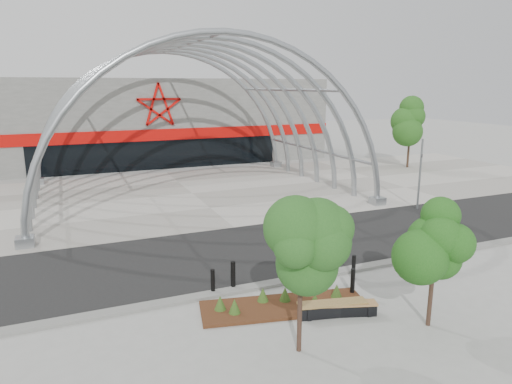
% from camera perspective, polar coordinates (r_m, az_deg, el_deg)
% --- Properties ---
extents(ground, '(140.00, 140.00, 0.00)m').
position_cam_1_polar(ground, '(18.25, 4.96, -10.64)').
color(ground, gray).
rests_on(ground, ground).
extents(road, '(140.00, 7.00, 0.02)m').
position_cam_1_polar(road, '(21.18, 0.53, -7.13)').
color(road, black).
rests_on(road, ground).
extents(forecourt, '(60.00, 17.00, 0.04)m').
position_cam_1_polar(forecourt, '(32.09, -7.98, -0.19)').
color(forecourt, gray).
rests_on(forecourt, ground).
extents(kerb, '(60.00, 0.50, 0.12)m').
position_cam_1_polar(kerb, '(18.03, 5.34, -10.75)').
color(kerb, slate).
rests_on(kerb, ground).
extents(arena_building, '(34.00, 15.24, 8.00)m').
position_cam_1_polar(arena_building, '(48.94, -13.65, 8.84)').
color(arena_building, slate).
rests_on(arena_building, ground).
extents(vault_canopy, '(20.80, 15.80, 20.36)m').
position_cam_1_polar(vault_canopy, '(32.09, -7.98, -0.19)').
color(vault_canopy, '#979CA0').
rests_on(vault_canopy, ground).
extents(planting_bed, '(5.86, 2.83, 0.60)m').
position_cam_1_polar(planting_bed, '(15.92, 3.26, -13.78)').
color(planting_bed, '#3B190D').
rests_on(planting_bed, ground).
extents(signal_pole, '(0.12, 0.61, 4.30)m').
position_cam_1_polar(signal_pole, '(29.02, 19.82, 2.24)').
color(signal_pole, slate).
rests_on(signal_pole, ground).
extents(street_tree_0, '(1.86, 1.86, 4.23)m').
position_cam_1_polar(street_tree_0, '(12.43, 5.67, -7.18)').
color(street_tree_0, black).
rests_on(street_tree_0, ground).
extents(street_tree_1, '(1.71, 1.71, 4.05)m').
position_cam_1_polar(street_tree_1, '(14.78, 21.59, -5.29)').
color(street_tree_1, black).
rests_on(street_tree_1, ground).
extents(bench_0, '(2.34, 0.99, 0.48)m').
position_cam_1_polar(bench_0, '(15.57, 9.51, -14.22)').
color(bench_0, black).
rests_on(bench_0, ground).
extents(bench_1, '(2.12, 1.08, 0.44)m').
position_cam_1_polar(bench_1, '(15.69, 11.07, -14.16)').
color(bench_1, black).
rests_on(bench_1, ground).
extents(bollard_0, '(0.15, 0.15, 0.94)m').
position_cam_1_polar(bollard_0, '(16.79, -5.42, -11.10)').
color(bollard_0, black).
rests_on(bollard_0, ground).
extents(bollard_1, '(0.17, 0.17, 1.08)m').
position_cam_1_polar(bollard_1, '(17.06, -2.88, -10.38)').
color(bollard_1, black).
rests_on(bollard_1, ground).
extents(bollard_2, '(0.16, 0.16, 1.00)m').
position_cam_1_polar(bollard_2, '(16.97, 11.99, -10.95)').
color(bollard_2, black).
rests_on(bollard_2, ground).
extents(bollard_3, '(0.15, 0.15, 0.95)m').
position_cam_1_polar(bollard_3, '(18.34, 12.10, -9.16)').
color(bollard_3, black).
rests_on(bollard_3, ground).
extents(bollard_4, '(0.16, 0.16, 0.98)m').
position_cam_1_polar(bollard_4, '(19.57, 19.94, -8.19)').
color(bollard_4, black).
rests_on(bollard_4, ground).
extents(bg_tree_1, '(2.70, 2.70, 5.91)m').
position_cam_1_polar(bg_tree_1, '(43.76, 18.78, 8.39)').
color(bg_tree_1, black).
rests_on(bg_tree_1, ground).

